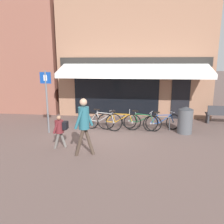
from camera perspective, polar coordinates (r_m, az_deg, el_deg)
The scene contains 13 objects.
ground_plane at distance 9.02m, azimuth -1.32°, elevation -5.36°, with size 160.00×160.00×0.00m, color brown.
shop_front at distance 12.71m, azimuth 5.84°, elevation 13.76°, with size 7.97×4.44×6.13m.
neighbour_building at distance 15.70m, azimuth -26.47°, elevation 14.23°, with size 7.95×4.00×7.16m.
bike_rack_rail at distance 9.42m, azimuth 5.10°, elevation -1.64°, with size 3.32×0.04×0.57m.
bicycle_silver at distance 9.31m, azimuth -2.60°, elevation -2.27°, with size 1.78×0.57×0.90m.
bicycle_orange at distance 9.21m, azimuth 1.83°, elevation -2.45°, with size 1.85×0.52×0.90m.
bicycle_green at distance 9.34m, azimuth 7.55°, elevation -2.45°, with size 1.71×0.64×0.83m.
bicycle_blue at distance 9.43m, azimuth 12.93°, elevation -2.57°, with size 1.63×0.73×0.81m.
pedestrian_adult at distance 6.60m, azimuth -7.36°, elevation -2.27°, with size 0.61×0.50×1.79m.
pedestrian_child at distance 7.42m, azimuth -13.37°, elevation -4.13°, with size 0.48×0.46×1.12m.
litter_bin at distance 9.27m, azimuth 18.58°, elevation -1.97°, with size 0.59×0.59×1.10m.
parking_sign at distance 9.03m, azimuth -16.71°, elevation 4.13°, with size 0.44×0.07×2.51m.
park_bench at distance 11.48m, azimuth 27.32°, elevation -0.48°, with size 1.61×0.48×0.87m.
Camera 1 is at (1.23, -8.49, 2.77)m, focal length 35.00 mm.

